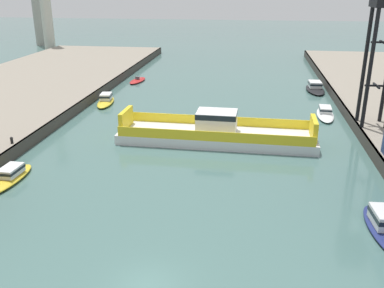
{
  "coord_description": "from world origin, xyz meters",
  "views": [
    {
      "loc": [
        5.62,
        -20.38,
        17.05
      ],
      "look_at": [
        0.0,
        19.13,
        2.0
      ],
      "focal_mm": 39.98,
      "sensor_mm": 36.0,
      "label": 1
    }
  ],
  "objects_px": {
    "moored_boat_far_right": "(384,224)",
    "chain_ferry": "(216,133)",
    "moored_boat_near_right": "(138,80)",
    "moored_boat_mid_left": "(315,88)",
    "moored_boat_near_left": "(9,176)",
    "moored_boat_mid_right": "(106,100)",
    "moored_boat_far_left": "(325,113)"
  },
  "relations": [
    {
      "from": "moored_boat_near_left",
      "to": "moored_boat_near_right",
      "type": "xyz_separation_m",
      "value": [
        0.66,
        42.8,
        -0.24
      ]
    },
    {
      "from": "moored_boat_near_left",
      "to": "moored_boat_mid_left",
      "type": "distance_m",
      "value": 51.4
    },
    {
      "from": "moored_boat_far_right",
      "to": "chain_ferry",
      "type": "bearing_deg",
      "value": 128.98
    },
    {
      "from": "moored_boat_near_left",
      "to": "moored_boat_far_right",
      "type": "distance_m",
      "value": 31.91
    },
    {
      "from": "chain_ferry",
      "to": "moored_boat_mid_right",
      "type": "relative_size",
      "value": 3.19
    },
    {
      "from": "moored_boat_far_left",
      "to": "moored_boat_far_right",
      "type": "bearing_deg",
      "value": -90.1
    },
    {
      "from": "chain_ferry",
      "to": "moored_boat_far_left",
      "type": "distance_m",
      "value": 18.46
    },
    {
      "from": "chain_ferry",
      "to": "moored_boat_far_right",
      "type": "relative_size",
      "value": 2.97
    },
    {
      "from": "chain_ferry",
      "to": "moored_boat_near_left",
      "type": "distance_m",
      "value": 22.14
    },
    {
      "from": "moored_boat_mid_left",
      "to": "chain_ferry",
      "type": "bearing_deg",
      "value": -117.89
    },
    {
      "from": "moored_boat_near_left",
      "to": "moored_boat_near_right",
      "type": "bearing_deg",
      "value": 89.12
    },
    {
      "from": "moored_boat_mid_right",
      "to": "moored_boat_far_right",
      "type": "bearing_deg",
      "value": -44.5
    },
    {
      "from": "chain_ferry",
      "to": "moored_boat_mid_left",
      "type": "bearing_deg",
      "value": 62.11
    },
    {
      "from": "moored_boat_far_left",
      "to": "moored_boat_far_right",
      "type": "relative_size",
      "value": 1.01
    },
    {
      "from": "moored_boat_mid_right",
      "to": "moored_boat_mid_left",
      "type": "bearing_deg",
      "value": 21.74
    },
    {
      "from": "moored_boat_near_left",
      "to": "moored_boat_far_left",
      "type": "bearing_deg",
      "value": 38.51
    },
    {
      "from": "moored_boat_near_left",
      "to": "moored_boat_far_right",
      "type": "xyz_separation_m",
      "value": [
        31.66,
        -3.99,
        0.1
      ]
    },
    {
      "from": "moored_boat_near_right",
      "to": "moored_boat_mid_left",
      "type": "distance_m",
      "value": 31.64
    },
    {
      "from": "moored_boat_mid_left",
      "to": "moored_boat_mid_right",
      "type": "bearing_deg",
      "value": -158.26
    },
    {
      "from": "chain_ferry",
      "to": "moored_boat_mid_right",
      "type": "bearing_deg",
      "value": 141.75
    },
    {
      "from": "moored_boat_near_right",
      "to": "moored_boat_far_left",
      "type": "bearing_deg",
      "value": -29.49
    },
    {
      "from": "moored_boat_near_left",
      "to": "moored_boat_near_right",
      "type": "relative_size",
      "value": 1.16
    },
    {
      "from": "chain_ferry",
      "to": "moored_boat_far_right",
      "type": "height_order",
      "value": "chain_ferry"
    },
    {
      "from": "moored_boat_near_right",
      "to": "moored_boat_mid_left",
      "type": "height_order",
      "value": "moored_boat_mid_left"
    },
    {
      "from": "moored_boat_mid_left",
      "to": "moored_boat_far_right",
      "type": "bearing_deg",
      "value": -90.67
    },
    {
      "from": "moored_boat_near_left",
      "to": "moored_boat_mid_right",
      "type": "xyz_separation_m",
      "value": [
        -0.09,
        27.21,
        0.08
      ]
    },
    {
      "from": "moored_boat_near_right",
      "to": "moored_boat_far_left",
      "type": "distance_m",
      "value": 35.68
    },
    {
      "from": "moored_boat_mid_left",
      "to": "moored_boat_mid_right",
      "type": "xyz_separation_m",
      "value": [
        -32.27,
        -12.87,
        -0.02
      ]
    },
    {
      "from": "chain_ferry",
      "to": "moored_boat_near_right",
      "type": "xyz_separation_m",
      "value": [
        -17.21,
        29.76,
        -0.86
      ]
    },
    {
      "from": "moored_boat_far_left",
      "to": "moored_boat_mid_left",
      "type": "bearing_deg",
      "value": 88.21
    },
    {
      "from": "moored_boat_mid_left",
      "to": "moored_boat_far_left",
      "type": "bearing_deg",
      "value": -91.79
    },
    {
      "from": "moored_boat_near_left",
      "to": "chain_ferry",
      "type": "bearing_deg",
      "value": 36.13
    }
  ]
}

